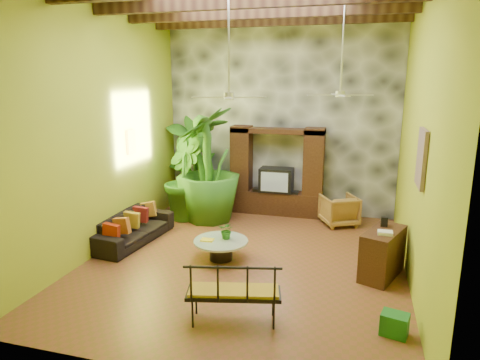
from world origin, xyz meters
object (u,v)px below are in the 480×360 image
(ceiling_fan_back, at_px, (341,83))
(side_console, at_px, (383,253))
(sofa, at_px, (132,228))
(tall_plant_b, at_px, (182,177))
(coffee_table, at_px, (221,247))
(tall_plant_c, at_px, (208,165))
(tall_plant_a, at_px, (193,161))
(ceiling_fan_front, at_px, (229,84))
(iron_bench, at_px, (232,290))
(entertainment_center, at_px, (276,178))
(wicker_armchair, at_px, (339,210))
(green_bin, at_px, (395,324))

(ceiling_fan_back, height_order, side_console, ceiling_fan_back)
(sofa, xyz_separation_m, side_console, (5.20, -0.30, 0.12))
(tall_plant_b, distance_m, coffee_table, 2.93)
(sofa, height_order, tall_plant_c, tall_plant_c)
(tall_plant_c, relative_size, side_console, 2.62)
(ceiling_fan_back, relative_size, tall_plant_b, 0.88)
(tall_plant_a, bearing_deg, ceiling_fan_front, -58.89)
(iron_bench, bearing_deg, tall_plant_b, 107.70)
(entertainment_center, distance_m, tall_plant_c, 1.87)
(tall_plant_b, height_order, tall_plant_c, tall_plant_c)
(entertainment_center, relative_size, wicker_armchair, 2.97)
(coffee_table, xyz_separation_m, green_bin, (3.13, -1.80, -0.10))
(ceiling_fan_front, height_order, wicker_armchair, ceiling_fan_front)
(side_console, bearing_deg, tall_plant_c, 173.72)
(coffee_table, xyz_separation_m, iron_bench, (0.88, -2.15, 0.29))
(tall_plant_b, bearing_deg, ceiling_fan_front, -51.43)
(entertainment_center, height_order, wicker_armchair, entertainment_center)
(tall_plant_c, xyz_separation_m, iron_bench, (1.93, -4.40, -0.88))
(tall_plant_b, distance_m, iron_bench, 5.12)
(coffee_table, bearing_deg, tall_plant_a, 119.88)
(sofa, bearing_deg, ceiling_fan_front, -99.53)
(sofa, xyz_separation_m, tall_plant_c, (1.12, 1.87, 1.11))
(entertainment_center, xyz_separation_m, sofa, (-2.65, -2.84, -0.65))
(green_bin, bearing_deg, sofa, 157.69)
(ceiling_fan_front, distance_m, tall_plant_b, 4.00)
(sofa, xyz_separation_m, coffee_table, (2.17, -0.38, -0.06))
(entertainment_center, relative_size, iron_bench, 1.67)
(tall_plant_c, height_order, coffee_table, tall_plant_c)
(ceiling_fan_front, xyz_separation_m, sofa, (-2.45, 0.69, -3.09))
(tall_plant_a, xyz_separation_m, iron_bench, (2.72, -5.37, -0.75))
(sofa, xyz_separation_m, tall_plant_a, (0.32, 2.84, 0.98))
(iron_bench, relative_size, green_bin, 3.95)
(wicker_armchair, distance_m, iron_bench, 5.07)
(tall_plant_c, xyz_separation_m, coffee_table, (1.05, -2.25, -1.17))
(tall_plant_a, distance_m, green_bin, 7.16)
(ceiling_fan_back, relative_size, coffee_table, 1.73)
(wicker_armchair, distance_m, green_bin, 4.67)
(ceiling_fan_front, relative_size, coffee_table, 1.73)
(sofa, relative_size, tall_plant_a, 0.83)
(tall_plant_a, height_order, tall_plant_c, tall_plant_c)
(side_console, bearing_deg, entertainment_center, 150.76)
(wicker_armchair, height_order, tall_plant_a, tall_plant_a)
(entertainment_center, height_order, tall_plant_a, tall_plant_a)
(wicker_armchair, distance_m, tall_plant_b, 3.97)
(sofa, distance_m, tall_plant_b, 2.03)
(sofa, distance_m, tall_plant_c, 2.45)
(ceiling_fan_front, distance_m, tall_plant_a, 4.63)
(ceiling_fan_front, relative_size, green_bin, 5.12)
(ceiling_fan_front, relative_size, ceiling_fan_back, 1.00)
(ceiling_fan_back, bearing_deg, wicker_armchair, 87.95)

